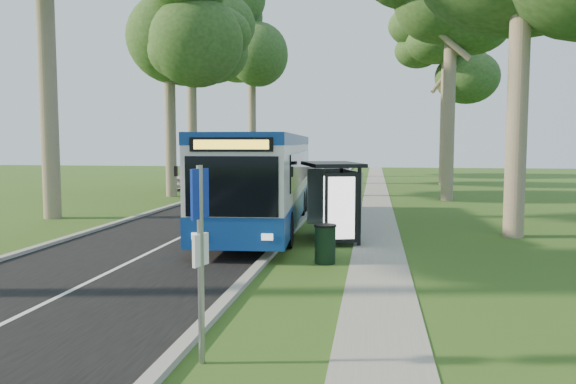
# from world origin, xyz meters

# --- Properties ---
(ground) EXTENTS (120.00, 120.00, 0.00)m
(ground) POSITION_xyz_m (0.00, 0.00, 0.00)
(ground) COLOR #34561A
(ground) RESTS_ON ground
(road) EXTENTS (7.00, 100.00, 0.02)m
(road) POSITION_xyz_m (-3.50, 10.00, 0.01)
(road) COLOR black
(road) RESTS_ON ground
(kerb_east) EXTENTS (0.25, 100.00, 0.12)m
(kerb_east) POSITION_xyz_m (0.00, 10.00, 0.06)
(kerb_east) COLOR #9E9B93
(kerb_east) RESTS_ON ground
(kerb_west) EXTENTS (0.25, 100.00, 0.12)m
(kerb_west) POSITION_xyz_m (-7.00, 10.00, 0.06)
(kerb_west) COLOR #9E9B93
(kerb_west) RESTS_ON ground
(centre_line) EXTENTS (0.12, 100.00, 0.00)m
(centre_line) POSITION_xyz_m (-3.50, 10.00, 0.02)
(centre_line) COLOR white
(centre_line) RESTS_ON road
(footpath) EXTENTS (1.50, 100.00, 0.02)m
(footpath) POSITION_xyz_m (3.00, 10.00, 0.01)
(footpath) COLOR gray
(footpath) RESTS_ON ground
(bus) EXTENTS (3.61, 13.11, 3.44)m
(bus) POSITION_xyz_m (-1.20, 6.71, 1.78)
(bus) COLOR silver
(bus) RESTS_ON ground
(bus_stop_sign) EXTENTS (0.15, 0.39, 2.84)m
(bus_stop_sign) POSITION_xyz_m (0.44, -6.10, 1.75)
(bus_stop_sign) COLOR gray
(bus_stop_sign) RESTS_ON ground
(bus_shelter) EXTENTS (2.35, 3.27, 2.53)m
(bus_shelter) POSITION_xyz_m (1.63, 4.10, 1.78)
(bus_shelter) COLOR black
(bus_shelter) RESTS_ON ground
(litter_bin) EXTENTS (0.59, 0.59, 1.03)m
(litter_bin) POSITION_xyz_m (1.60, 0.87, 0.52)
(litter_bin) COLOR black
(litter_bin) RESTS_ON ground
(car_white) EXTENTS (2.94, 5.31, 1.71)m
(car_white) POSITION_xyz_m (-8.92, 23.25, 0.86)
(car_white) COLOR silver
(car_white) RESTS_ON ground
(car_silver) EXTENTS (1.99, 4.39, 1.40)m
(car_silver) POSITION_xyz_m (-9.49, 29.15, 0.70)
(car_silver) COLOR #ADB0B5
(car_silver) RESTS_ON ground
(tree_west_c) EXTENTS (5.20, 5.20, 13.35)m
(tree_west_c) POSITION_xyz_m (-9.00, 18.00, 9.90)
(tree_west_c) COLOR #7A6B56
(tree_west_c) RESTS_ON ground
(tree_west_d) EXTENTS (5.20, 5.20, 17.31)m
(tree_west_d) POSITION_xyz_m (-11.00, 28.00, 12.80)
(tree_west_d) COLOR #7A6B56
(tree_west_d) RESTS_ON ground
(tree_west_e) EXTENTS (5.20, 5.20, 17.09)m
(tree_west_e) POSITION_xyz_m (-8.50, 38.00, 12.64)
(tree_west_e) COLOR #7A6B56
(tree_west_e) RESTS_ON ground
(tree_east_c) EXTENTS (5.20, 5.20, 14.44)m
(tree_east_c) POSITION_xyz_m (6.80, 18.00, 10.70)
(tree_east_c) COLOR #7A6B56
(tree_east_c) RESTS_ON ground
(tree_east_d) EXTENTS (5.20, 5.20, 13.62)m
(tree_east_d) POSITION_xyz_m (8.00, 30.00, 10.10)
(tree_east_d) COLOR #7A6B56
(tree_east_d) RESTS_ON ground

